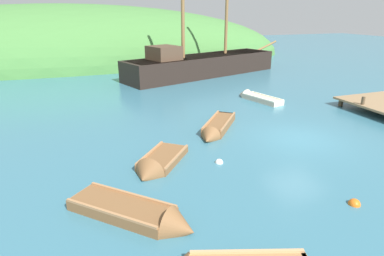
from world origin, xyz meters
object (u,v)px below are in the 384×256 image
(rowboat_near_dock, at_px, (217,129))
(buoy_white, at_px, (219,163))
(buoy_orange, at_px, (354,204))
(rowboat_center, at_px, (141,216))
(rowboat_far, at_px, (256,98))
(sailing_ship, at_px, (202,68))
(rowboat_outer_left, at_px, (157,166))

(rowboat_near_dock, height_order, buoy_white, rowboat_near_dock)
(buoy_orange, height_order, buoy_white, buoy_orange)
(rowboat_center, bearing_deg, rowboat_far, 92.18)
(rowboat_center, xyz_separation_m, buoy_orange, (6.28, -1.51, -0.11))
(sailing_ship, relative_size, rowboat_outer_left, 5.76)
(rowboat_outer_left, distance_m, rowboat_near_dock, 4.69)
(sailing_ship, height_order, buoy_white, sailing_ship)
(rowboat_far, height_order, buoy_orange, rowboat_far)
(buoy_white, bearing_deg, buoy_orange, -56.75)
(rowboat_outer_left, xyz_separation_m, buoy_orange, (5.04, -4.51, -0.08))
(sailing_ship, relative_size, rowboat_center, 4.92)
(sailing_ship, height_order, rowboat_outer_left, sailing_ship)
(sailing_ship, height_order, rowboat_far, sailing_ship)
(rowboat_outer_left, relative_size, rowboat_far, 0.83)
(buoy_orange, xyz_separation_m, buoy_white, (-2.67, 4.07, 0.00))
(rowboat_far, distance_m, rowboat_near_dock, 6.79)
(buoy_orange, relative_size, buoy_white, 1.15)
(rowboat_outer_left, height_order, rowboat_near_dock, rowboat_outer_left)
(rowboat_center, distance_m, rowboat_near_dock, 7.67)
(rowboat_center, distance_m, buoy_orange, 6.46)
(sailing_ship, xyz_separation_m, buoy_orange, (-3.52, -21.29, -0.66))
(buoy_orange, distance_m, buoy_white, 4.86)
(sailing_ship, bearing_deg, rowboat_outer_left, -135.35)
(rowboat_center, height_order, rowboat_far, rowboat_center)
(rowboat_far, bearing_deg, rowboat_outer_left, 115.62)
(rowboat_center, xyz_separation_m, rowboat_far, (9.95, 10.46, -0.02))
(rowboat_near_dock, bearing_deg, rowboat_far, 172.11)
(buoy_orange, bearing_deg, sailing_ship, 80.61)
(rowboat_center, xyz_separation_m, rowboat_outer_left, (1.24, 3.00, -0.03))
(rowboat_far, xyz_separation_m, buoy_white, (-6.34, -7.90, -0.09))
(rowboat_far, relative_size, buoy_white, 11.70)
(sailing_ship, distance_m, rowboat_center, 22.08)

